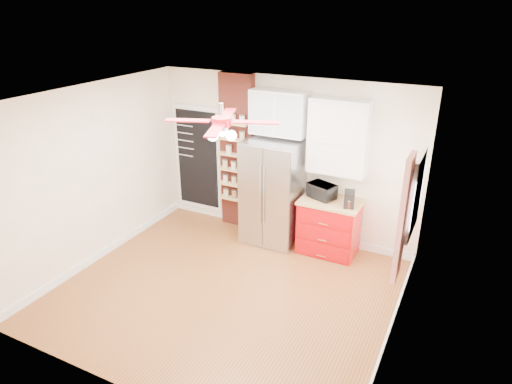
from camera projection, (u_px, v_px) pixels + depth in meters
The scene contains 21 objects.
floor at pixel (227, 290), 6.42m from camera, with size 4.50×4.50×0.00m, color brown.
ceiling at pixel (221, 99), 5.36m from camera, with size 4.50×4.50×0.00m, color white.
wall_back at pixel (285, 159), 7.54m from camera, with size 4.50×0.02×2.70m, color #FFEECD.
wall_front at pixel (116, 283), 4.24m from camera, with size 4.50×0.02×2.70m, color #FFEECD.
wall_left at pixel (94, 176), 6.81m from camera, with size 0.02×4.00×2.70m, color #FFEECD.
wall_right at pixel (403, 241), 4.97m from camera, with size 0.02×4.00×2.70m, color #FFEECD.
chalkboard at pixel (198, 159), 8.30m from camera, with size 0.95×0.05×1.95m.
brick_pillar at pixel (238, 153), 7.82m from camera, with size 0.60×0.16×2.70m, color maroon.
fridge at pixel (273, 192), 7.44m from camera, with size 0.90×0.70×1.75m, color #AFAFB4.
upper_glass_cabinet at pixel (279, 113), 7.10m from camera, with size 0.90×0.35×0.70m, color white.
red_cabinet at pixel (329, 226), 7.25m from camera, with size 0.94×0.64×0.90m.
upper_shelf_unit at pixel (338, 137), 6.83m from camera, with size 0.90×0.30×1.15m, color white.
window at pixel (416, 195), 5.64m from camera, with size 0.04×0.75×1.05m, color white.
curtain at pixel (403, 219), 5.24m from camera, with size 0.06×0.40×1.55m, color red.
ceiling_fan at pixel (222, 122), 5.47m from camera, with size 1.40×1.40×0.44m.
toaster_oven at pixel (322, 191), 7.13m from camera, with size 0.42×0.29×0.23m, color black.
coffee_maker at pixel (349, 199), 6.82m from camera, with size 0.15×0.22×0.25m, color black.
canister_left at pixel (349, 204), 6.79m from camera, with size 0.10×0.10×0.13m, color #A72509.
canister_right at pixel (350, 198), 6.99m from camera, with size 0.11×0.11×0.13m, color #AD2A09.
pantry_jar_oats at pixel (229, 150), 7.68m from camera, with size 0.10×0.10×0.14m, color beige.
pantry_jar_beans at pixel (242, 152), 7.58m from camera, with size 0.09×0.09×0.13m, color #9C7F4F.
Camera 1 is at (2.76, -4.62, 3.78)m, focal length 32.00 mm.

